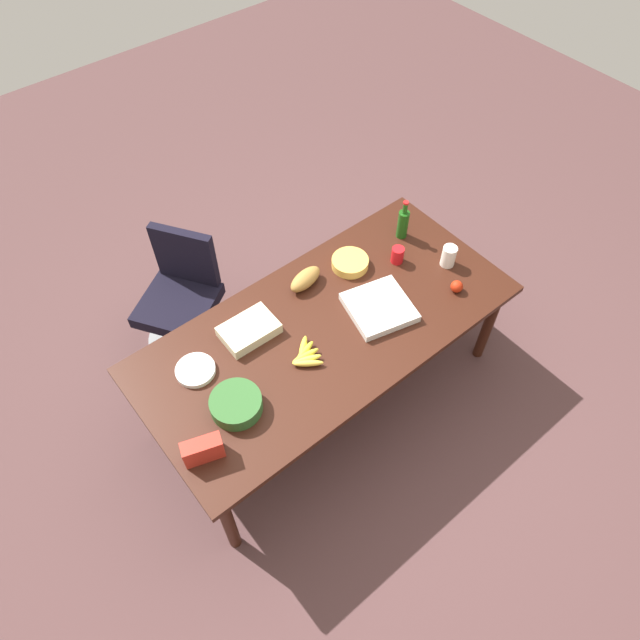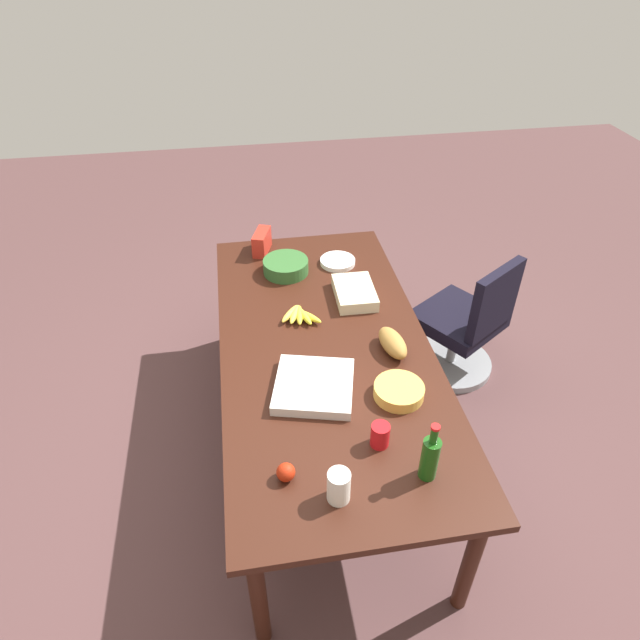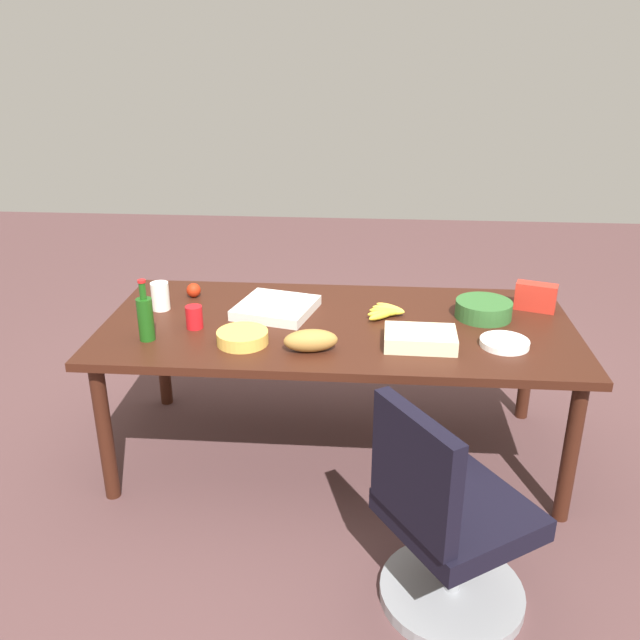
{
  "view_description": "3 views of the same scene",
  "coord_description": "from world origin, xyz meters",
  "px_view_note": "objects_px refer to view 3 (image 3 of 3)",
  "views": [
    {
      "loc": [
        -1.32,
        -1.56,
        3.46
      ],
      "look_at": [
        -0.04,
        0.01,
        0.82
      ],
      "focal_mm": 32.66,
      "sensor_mm": 36.0,
      "label": 1
    },
    {
      "loc": [
        2.12,
        -0.37,
        2.58
      ],
      "look_at": [
        -0.1,
        -0.01,
        0.83
      ],
      "focal_mm": 30.71,
      "sensor_mm": 36.0,
      "label": 2
    },
    {
      "loc": [
        -0.15,
        3.0,
        2.02
      ],
      "look_at": [
        0.08,
        0.05,
        0.78
      ],
      "focal_mm": 37.67,
      "sensor_mm": 36.0,
      "label": 3
    }
  ],
  "objects_px": {
    "salad_bowl": "(484,309)",
    "chip_bag_red": "(536,297)",
    "red_solo_cup": "(194,317)",
    "chip_bowl": "(242,337)",
    "banana_bunch": "(386,311)",
    "office_chair": "(447,532)",
    "wine_bottle": "(145,317)",
    "conference_table": "(338,335)",
    "sheet_cake": "(420,339)",
    "bread_loaf": "(311,341)",
    "mayo_jar": "(160,296)",
    "apple_red": "(194,290)",
    "paper_plate_stack": "(505,343)",
    "pizza_box": "(276,308)"
  },
  "relations": [
    {
      "from": "sheet_cake",
      "to": "bread_loaf",
      "type": "bearing_deg",
      "value": 10.66
    },
    {
      "from": "paper_plate_stack",
      "to": "mayo_jar",
      "type": "distance_m",
      "value": 1.7
    },
    {
      "from": "pizza_box",
      "to": "wine_bottle",
      "type": "height_order",
      "value": "wine_bottle"
    },
    {
      "from": "bread_loaf",
      "to": "banana_bunch",
      "type": "bearing_deg",
      "value": -128.2
    },
    {
      "from": "chip_bowl",
      "to": "mayo_jar",
      "type": "height_order",
      "value": "mayo_jar"
    },
    {
      "from": "conference_table",
      "to": "paper_plate_stack",
      "type": "xyz_separation_m",
      "value": [
        -0.76,
        0.21,
        0.08
      ]
    },
    {
      "from": "wine_bottle",
      "to": "salad_bowl",
      "type": "height_order",
      "value": "wine_bottle"
    },
    {
      "from": "banana_bunch",
      "to": "sheet_cake",
      "type": "distance_m",
      "value": 0.37
    },
    {
      "from": "chip_bag_red",
      "to": "red_solo_cup",
      "type": "distance_m",
      "value": 1.71
    },
    {
      "from": "wine_bottle",
      "to": "salad_bowl",
      "type": "relative_size",
      "value": 1.05
    },
    {
      "from": "banana_bunch",
      "to": "chip_bag_red",
      "type": "xyz_separation_m",
      "value": [
        -0.75,
        -0.14,
        0.05
      ]
    },
    {
      "from": "conference_table",
      "to": "bread_loaf",
      "type": "relative_size",
      "value": 9.47
    },
    {
      "from": "salad_bowl",
      "to": "apple_red",
      "type": "distance_m",
      "value": 1.51
    },
    {
      "from": "banana_bunch",
      "to": "paper_plate_stack",
      "type": "bearing_deg",
      "value": 149.3
    },
    {
      "from": "wine_bottle",
      "to": "apple_red",
      "type": "bearing_deg",
      "value": -97.62
    },
    {
      "from": "salad_bowl",
      "to": "chip_bag_red",
      "type": "xyz_separation_m",
      "value": [
        -0.28,
        -0.12,
        0.03
      ]
    },
    {
      "from": "wine_bottle",
      "to": "sheet_cake",
      "type": "xyz_separation_m",
      "value": [
        -1.24,
        -0.03,
        -0.08
      ]
    },
    {
      "from": "pizza_box",
      "to": "chip_bag_red",
      "type": "xyz_separation_m",
      "value": [
        -1.31,
        -0.14,
        0.05
      ]
    },
    {
      "from": "chip_bag_red",
      "to": "office_chair",
      "type": "bearing_deg",
      "value": 66.87
    },
    {
      "from": "bread_loaf",
      "to": "mayo_jar",
      "type": "height_order",
      "value": "mayo_jar"
    },
    {
      "from": "office_chair",
      "to": "red_solo_cup",
      "type": "height_order",
      "value": "office_chair"
    },
    {
      "from": "salad_bowl",
      "to": "chip_bowl",
      "type": "distance_m",
      "value": 1.2
    },
    {
      "from": "banana_bunch",
      "to": "sheet_cake",
      "type": "relative_size",
      "value": 0.73
    },
    {
      "from": "conference_table",
      "to": "sheet_cake",
      "type": "xyz_separation_m",
      "value": [
        -0.38,
        0.24,
        0.1
      ]
    },
    {
      "from": "banana_bunch",
      "to": "chip_bowl",
      "type": "height_order",
      "value": "chip_bowl"
    },
    {
      "from": "banana_bunch",
      "to": "chip_bowl",
      "type": "bearing_deg",
      "value": 29.84
    },
    {
      "from": "wine_bottle",
      "to": "chip_bag_red",
      "type": "bearing_deg",
      "value": -164.58
    },
    {
      "from": "apple_red",
      "to": "bread_loaf",
      "type": "bearing_deg",
      "value": 137.78
    },
    {
      "from": "pizza_box",
      "to": "salad_bowl",
      "type": "bearing_deg",
      "value": -164.87
    },
    {
      "from": "salad_bowl",
      "to": "office_chair",
      "type": "bearing_deg",
      "value": 77.21
    },
    {
      "from": "pizza_box",
      "to": "wine_bottle",
      "type": "relative_size",
      "value": 1.24
    },
    {
      "from": "red_solo_cup",
      "to": "banana_bunch",
      "type": "bearing_deg",
      "value": -166.57
    },
    {
      "from": "chip_bag_red",
      "to": "apple_red",
      "type": "height_order",
      "value": "chip_bag_red"
    },
    {
      "from": "banana_bunch",
      "to": "paper_plate_stack",
      "type": "height_order",
      "value": "banana_bunch"
    },
    {
      "from": "bread_loaf",
      "to": "pizza_box",
      "type": "bearing_deg",
      "value": -63.75
    },
    {
      "from": "office_chair",
      "to": "chip_bag_red",
      "type": "height_order",
      "value": "office_chair"
    },
    {
      "from": "banana_bunch",
      "to": "sheet_cake",
      "type": "height_order",
      "value": "sheet_cake"
    },
    {
      "from": "bread_loaf",
      "to": "red_solo_cup",
      "type": "height_order",
      "value": "red_solo_cup"
    },
    {
      "from": "conference_table",
      "to": "salad_bowl",
      "type": "relative_size",
      "value": 8.23
    },
    {
      "from": "salad_bowl",
      "to": "red_solo_cup",
      "type": "relative_size",
      "value": 2.51
    },
    {
      "from": "bread_loaf",
      "to": "mayo_jar",
      "type": "relative_size",
      "value": 1.68
    },
    {
      "from": "office_chair",
      "to": "sheet_cake",
      "type": "relative_size",
      "value": 2.77
    },
    {
      "from": "pizza_box",
      "to": "salad_bowl",
      "type": "relative_size",
      "value": 1.3
    },
    {
      "from": "banana_bunch",
      "to": "chip_bowl",
      "type": "relative_size",
      "value": 1.0
    },
    {
      "from": "chip_bowl",
      "to": "banana_bunch",
      "type": "bearing_deg",
      "value": -150.16
    },
    {
      "from": "conference_table",
      "to": "pizza_box",
      "type": "height_order",
      "value": "pizza_box"
    },
    {
      "from": "salad_bowl",
      "to": "bread_loaf",
      "type": "relative_size",
      "value": 1.15
    },
    {
      "from": "wine_bottle",
      "to": "chip_bag_red",
      "type": "xyz_separation_m",
      "value": [
        -1.85,
        -0.51,
        -0.04
      ]
    },
    {
      "from": "sheet_cake",
      "to": "mayo_jar",
      "type": "bearing_deg",
      "value": -14.8
    },
    {
      "from": "wine_bottle",
      "to": "conference_table",
      "type": "bearing_deg",
      "value": -162.84
    }
  ]
}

